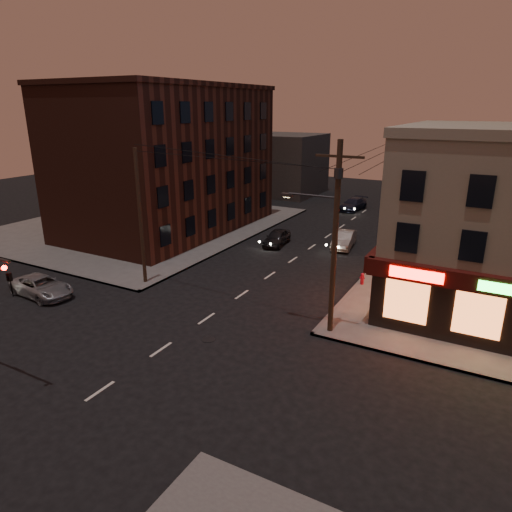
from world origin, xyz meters
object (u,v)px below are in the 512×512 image
Objects in this scene: sedan_mid at (344,239)px; sedan_far at (353,204)px; sedan_near at (277,238)px; suv_cross at (41,286)px; fire_hydrant at (362,278)px.

sedan_mid is 0.92× the size of sedan_far.
sedan_near is 16.99m from sedan_far.
sedan_mid is (13.61, 19.51, 0.07)m from suv_cross.
sedan_far is at bearing -10.87° from suv_cross.
sedan_near is 5.79m from sedan_mid.
sedan_far is at bearing 96.97° from sedan_mid.
sedan_mid reaches higher than suv_cross.
sedan_mid is at bearing 116.23° from fire_hydrant.
suv_cross is 20.99m from fire_hydrant.
sedan_mid is 5.39× the size of fire_hydrant.
sedan_near is at bearing -88.08° from sedan_far.
fire_hydrant is (7.75, -22.82, -0.10)m from sedan_far.
sedan_near is 11.05m from fire_hydrant.
suv_cross is 23.79m from sedan_mid.
fire_hydrant is (17.57, 11.48, -0.06)m from suv_cross.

